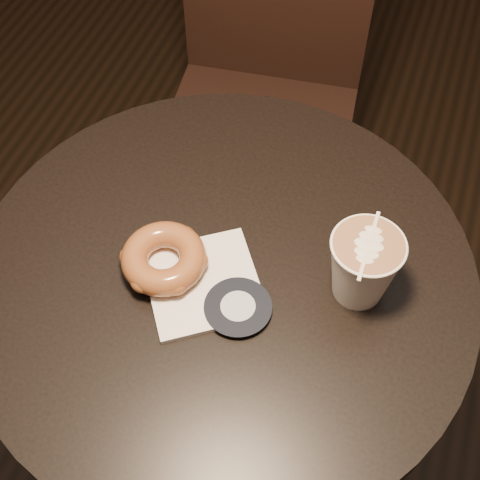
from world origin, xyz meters
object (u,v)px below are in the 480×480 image
(chair, at_px, (267,64))
(latte_cup, at_px, (363,268))
(cafe_table, at_px, (225,335))
(doughnut, at_px, (164,258))
(pastry_bag, at_px, (203,283))

(chair, height_order, latte_cup, chair)
(cafe_table, xyz_separation_m, latte_cup, (0.18, 0.03, 0.25))
(cafe_table, distance_m, chair, 0.65)
(cafe_table, distance_m, latte_cup, 0.31)
(doughnut, height_order, latte_cup, latte_cup)
(cafe_table, bearing_deg, pastry_bag, -115.32)
(cafe_table, relative_size, latte_cup, 7.08)
(doughnut, distance_m, latte_cup, 0.26)
(cafe_table, xyz_separation_m, doughnut, (-0.07, -0.03, 0.23))
(chair, distance_m, pastry_bag, 0.70)
(chair, bearing_deg, pastry_bag, -86.63)
(chair, distance_m, latte_cup, 0.72)
(cafe_table, bearing_deg, latte_cup, 9.00)
(cafe_table, xyz_separation_m, chair, (-0.13, 0.63, 0.02))
(cafe_table, bearing_deg, chair, 102.00)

